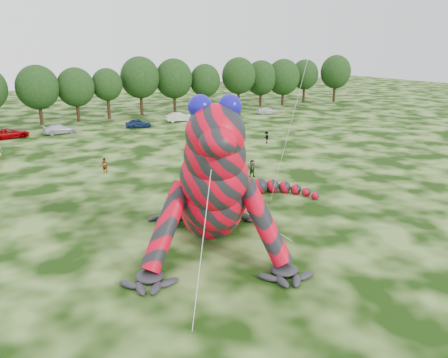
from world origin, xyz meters
name	(u,v)px	position (x,y,z in m)	size (l,w,h in m)	color
ground	(323,248)	(0.00, 0.00, 0.00)	(240.00, 240.00, 0.00)	#16330A
inflatable_gecko	(210,162)	(-5.11, 5.85, 5.01)	(16.86, 20.02, 10.01)	red
tree_7	(39,95)	(-10.08, 56.80, 4.74)	(6.68, 6.01, 9.48)	black
tree_8	(76,95)	(-4.22, 56.99, 4.47)	(6.14, 5.53, 8.94)	black
tree_9	(108,94)	(1.06, 57.35, 4.34)	(5.27, 4.74, 8.68)	black
tree_10	(140,86)	(7.40, 58.58, 5.25)	(7.09, 6.38, 10.50)	black
tree_11	(174,86)	(13.79, 58.20, 5.03)	(7.01, 6.31, 10.07)	black
tree_12	(205,88)	(20.01, 57.74, 4.49)	(5.99, 5.39, 8.97)	black
tree_13	(239,83)	(27.13, 57.13, 5.06)	(6.83, 6.15, 10.13)	black
tree_14	(261,83)	(33.46, 58.72, 4.70)	(6.82, 6.14, 9.40)	black
tree_15	(283,82)	(38.47, 57.77, 4.82)	(7.17, 6.45, 9.63)	black
tree_16	(304,81)	(45.45, 59.37, 4.69)	(6.26, 5.63, 9.37)	black
tree_17	(335,79)	(51.95, 56.66, 5.15)	(6.98, 6.28, 10.30)	black
car_2	(10,133)	(-15.30, 47.28, 0.69)	(2.30, 5.00, 1.39)	#990105
car_3	(60,129)	(-8.72, 47.37, 0.68)	(1.91, 4.69, 1.36)	silver
car_4	(138,123)	(2.89, 46.78, 0.68)	(1.60, 3.97, 1.35)	navy
car_5	(180,117)	(10.79, 48.83, 0.76)	(1.60, 4.60, 1.52)	silver
car_6	(228,114)	(19.92, 48.53, 0.67)	(2.23, 4.85, 1.35)	#29292C
car_7	(268,111)	(28.45, 48.55, 0.64)	(1.79, 4.40, 1.28)	silver
spectator_2	(266,137)	(14.15, 27.61, 0.78)	(1.01, 0.58, 1.57)	gray
spectator_5	(252,169)	(4.37, 15.52, 0.86)	(1.59, 0.51, 1.72)	gray
spectator_0	(105,165)	(-7.97, 23.86, 0.78)	(0.57, 0.38, 1.57)	gray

